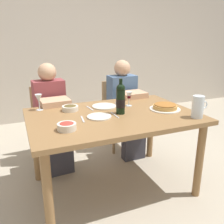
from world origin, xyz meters
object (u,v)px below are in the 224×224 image
at_px(dining_table, 113,124).
at_px(chair_right, 118,110).
at_px(dinner_plate_left_setting, 104,106).
at_px(baked_tart, 165,107).
at_px(salad_bowl, 67,126).
at_px(wine_glass_left_diner, 39,99).
at_px(dinner_plate_right_setting, 99,117).
at_px(diner_right, 126,105).
at_px(olive_bowl, 70,108).
at_px(water_pitcher, 198,108).
at_px(chair_left, 49,118).
at_px(diner_left, 53,114).
at_px(wine_glass_right_diner, 129,96).
at_px(wine_bottle, 121,99).

bearing_deg(dining_table, chair_right, 63.66).
xyz_separation_m(dining_table, dinner_plate_left_setting, (0.01, 0.25, 0.10)).
xyz_separation_m(baked_tart, salad_bowl, (-0.99, -0.16, 0.00)).
bearing_deg(dinner_plate_left_setting, dining_table, -91.88).
relative_size(wine_glass_left_diner, chair_right, 0.18).
distance_m(dinner_plate_right_setting, diner_right, 0.94).
bearing_deg(olive_bowl, dinner_plate_right_setting, -57.42).
xyz_separation_m(dining_table, water_pitcher, (0.63, -0.36, 0.18)).
relative_size(olive_bowl, chair_left, 0.18).
bearing_deg(dinner_plate_right_setting, diner_left, 112.56).
distance_m(salad_bowl, wine_glass_right_diner, 0.83).
relative_size(olive_bowl, chair_right, 0.18).
distance_m(wine_bottle, dinner_plate_left_setting, 0.30).
bearing_deg(wine_bottle, dinner_plate_right_setting, -172.60).
bearing_deg(baked_tart, wine_glass_right_diner, 136.59).
relative_size(wine_bottle, diner_left, 0.28).
height_order(dining_table, baked_tart, baked_tart).
height_order(water_pitcher, salad_bowl, water_pitcher).
bearing_deg(salad_bowl, baked_tart, 9.32).
xyz_separation_m(dining_table, baked_tart, (0.52, -0.06, 0.12)).
xyz_separation_m(dinner_plate_right_setting, chair_left, (-0.31, 0.95, -0.27)).
height_order(salad_bowl, dinner_plate_right_setting, salad_bowl).
bearing_deg(salad_bowl, wine_bottle, 21.54).
bearing_deg(salad_bowl, dinner_plate_left_setting, 44.58).
relative_size(salad_bowl, chair_right, 0.17).
xyz_separation_m(wine_bottle, salad_bowl, (-0.54, -0.21, -0.11)).
xyz_separation_m(wine_glass_right_diner, diner_left, (-0.69, 0.49, -0.25)).
height_order(wine_glass_left_diner, wine_glass_right_diner, wine_glass_left_diner).
relative_size(dinner_plate_left_setting, chair_right, 0.28).
distance_m(water_pitcher, dinner_plate_left_setting, 0.88).
bearing_deg(dinner_plate_right_setting, chair_left, 108.00).
distance_m(wine_bottle, baked_tart, 0.46).
xyz_separation_m(dining_table, dinner_plate_right_setting, (-0.15, -0.04, 0.10)).
relative_size(water_pitcher, diner_left, 0.17).
bearing_deg(wine_glass_left_diner, chair_right, 26.42).
height_order(dinner_plate_right_setting, diner_left, diner_left).
bearing_deg(diner_left, dinner_plate_left_setting, 133.09).
relative_size(olive_bowl, diner_left, 0.13).
height_order(chair_left, diner_left, diner_left).
relative_size(olive_bowl, dinner_plate_left_setting, 0.64).
height_order(wine_glass_left_diner, diner_right, diner_right).
bearing_deg(water_pitcher, dining_table, 150.08).
xyz_separation_m(wine_glass_left_diner, diner_left, (0.16, 0.29, -0.25)).
bearing_deg(chair_right, wine_bottle, 66.31).
relative_size(dining_table, water_pitcher, 7.79).
bearing_deg(dinner_plate_right_setting, water_pitcher, -22.82).
height_order(salad_bowl, wine_glass_right_diner, wine_glass_right_diner).
distance_m(salad_bowl, chair_right, 1.48).
distance_m(wine_glass_right_diner, diner_left, 0.88).
distance_m(wine_bottle, chair_right, 1.07).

